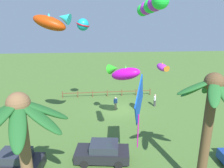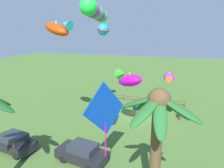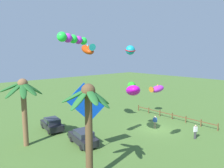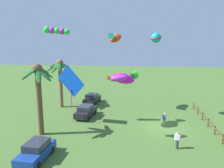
# 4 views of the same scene
# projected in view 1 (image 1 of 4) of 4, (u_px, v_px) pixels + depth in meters

# --- Properties ---
(ground_plane) EXTENTS (120.00, 120.00, 0.00)m
(ground_plane) POSITION_uv_depth(u_px,v_px,m) (118.00, 110.00, 23.75)
(ground_plane) COLOR #476B2D
(palm_tree_0) EXTENTS (3.81, 3.44, 7.30)m
(palm_tree_0) POSITION_uv_depth(u_px,v_px,m) (210.00, 109.00, 10.58)
(palm_tree_0) COLOR brown
(palm_tree_0) RESTS_ON ground
(palm_tree_1) EXTENTS (4.16, 4.01, 6.94)m
(palm_tree_1) POSITION_uv_depth(u_px,v_px,m) (22.00, 131.00, 8.50)
(palm_tree_1) COLOR brown
(palm_tree_1) RESTS_ON ground
(rail_fence) EXTENTS (12.79, 0.12, 0.95)m
(rail_fence) POSITION_uv_depth(u_px,v_px,m) (107.00, 92.00, 28.40)
(rail_fence) COLOR brown
(rail_fence) RESTS_ON ground
(parked_car_0) EXTENTS (4.11, 2.25, 1.51)m
(parked_car_0) POSITION_uv_depth(u_px,v_px,m) (103.00, 152.00, 14.43)
(parked_car_0) COLOR black
(parked_car_0) RESTS_ON ground
(parked_car_2) EXTENTS (4.09, 2.20, 1.51)m
(parked_car_2) POSITION_uv_depth(u_px,v_px,m) (14.00, 162.00, 13.37)
(parked_car_2) COLOR black
(parked_car_2) RESTS_ON ground
(spectator_0) EXTENTS (0.35, 0.52, 1.59)m
(spectator_0) POSITION_uv_depth(u_px,v_px,m) (155.00, 100.00, 24.72)
(spectator_0) COLOR #38383D
(spectator_0) RESTS_ON ground
(spectator_1) EXTENTS (0.50, 0.38, 1.59)m
(spectator_1) POSITION_uv_depth(u_px,v_px,m) (116.00, 103.00, 23.69)
(spectator_1) COLOR gray
(spectator_1) RESTS_ON ground
(kite_tube_0) EXTENTS (0.92, 2.86, 0.94)m
(kite_tube_0) POSITION_uv_depth(u_px,v_px,m) (152.00, 5.00, 9.60)
(kite_tube_0) COLOR #20E23E
(kite_fish_1) EXTENTS (3.45, 3.34, 1.83)m
(kite_fish_1) POSITION_uv_depth(u_px,v_px,m) (124.00, 73.00, 18.18)
(kite_fish_1) COLOR #D80FCF
(kite_diamond_2) EXTENTS (1.42, 3.46, 5.15)m
(kite_diamond_2) POSITION_uv_depth(u_px,v_px,m) (139.00, 102.00, 12.50)
(kite_diamond_2) COLOR blue
(kite_fish_3) EXTENTS (0.89, 1.95, 0.85)m
(kite_fish_3) POSITION_uv_depth(u_px,v_px,m) (163.00, 67.00, 17.89)
(kite_fish_3) COLOR purple
(kite_ball_4) EXTENTS (1.81, 1.82, 1.22)m
(kite_ball_4) POSITION_uv_depth(u_px,v_px,m) (83.00, 25.00, 19.96)
(kite_ball_4) COLOR #159DB6
(kite_fish_5) EXTENTS (3.28, 2.03, 1.72)m
(kite_fish_5) POSITION_uv_depth(u_px,v_px,m) (52.00, 22.00, 14.79)
(kite_fish_5) COLOR #BE3709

